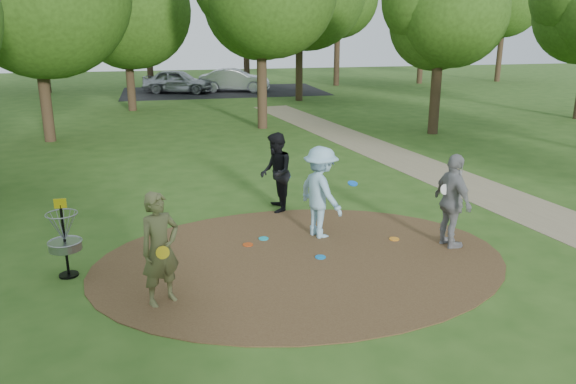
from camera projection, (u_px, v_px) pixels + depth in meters
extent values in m
plane|color=#2D5119|center=(301.00, 260.00, 11.38)|extent=(100.00, 100.00, 0.00)
cylinder|color=#47301C|center=(301.00, 260.00, 11.38)|extent=(8.40, 8.40, 0.02)
cube|color=#8C7A5B|center=(523.00, 207.00, 14.66)|extent=(7.55, 39.89, 0.01)
cube|color=black|center=(224.00, 91.00, 39.80)|extent=(14.00, 8.00, 0.01)
imported|color=brown|center=(160.00, 249.00, 9.38)|extent=(0.86, 0.78, 1.98)
cylinder|color=gold|center=(163.00, 253.00, 9.10)|extent=(0.22, 0.05, 0.22)
imported|color=#8FBED5|center=(321.00, 192.00, 12.39)|extent=(1.19, 1.52, 2.06)
cylinder|color=blue|center=(353.00, 183.00, 12.46)|extent=(0.25, 0.25, 0.08)
imported|color=black|center=(276.00, 173.00, 14.13)|extent=(0.88, 1.07, 2.02)
cylinder|color=blue|center=(287.00, 176.00, 14.28)|extent=(0.23, 0.11, 0.22)
imported|color=gray|center=(453.00, 201.00, 11.80)|extent=(0.61, 1.24, 2.04)
cylinder|color=white|center=(445.00, 189.00, 11.66)|extent=(0.23, 0.11, 0.22)
cylinder|color=#18ABC2|center=(264.00, 239.00, 12.46)|extent=(0.22, 0.22, 0.02)
cylinder|color=#0B78CA|center=(320.00, 257.00, 11.47)|extent=(0.22, 0.22, 0.02)
cylinder|color=#C03F13|center=(248.00, 245.00, 12.12)|extent=(0.22, 0.22, 0.02)
imported|color=#A6A9AE|center=(178.00, 81.00, 38.59)|extent=(5.09, 3.36, 1.61)
imported|color=#B4B7BC|center=(235.00, 80.00, 39.36)|extent=(5.11, 2.86, 1.59)
cylinder|color=orange|center=(394.00, 239.00, 12.44)|extent=(0.22, 0.22, 0.02)
cylinder|color=black|center=(65.00, 243.00, 10.49)|extent=(0.05, 0.05, 1.35)
cylinder|color=black|center=(69.00, 275.00, 10.68)|extent=(0.36, 0.36, 0.04)
cylinder|color=gray|center=(65.00, 246.00, 10.51)|extent=(0.60, 0.60, 0.16)
torus|color=gray|center=(65.00, 242.00, 10.49)|extent=(0.63, 0.63, 0.03)
torus|color=gray|center=(61.00, 214.00, 10.33)|extent=(0.58, 0.58, 0.02)
cube|color=yellow|center=(60.00, 203.00, 10.27)|extent=(0.22, 0.02, 0.18)
cylinder|color=#332316|center=(45.00, 94.00, 22.38)|extent=(0.44, 0.44, 3.80)
cylinder|color=#332316|center=(262.00, 82.00, 25.21)|extent=(0.44, 0.44, 4.18)
cylinder|color=#332316|center=(435.00, 92.00, 24.01)|extent=(0.44, 0.44, 3.61)
sphere|color=#274412|center=(441.00, 18.00, 23.14)|extent=(4.40, 4.40, 4.40)
cylinder|color=#332316|center=(130.00, 79.00, 30.55)|extent=(0.44, 0.44, 3.42)
sphere|color=#274412|center=(125.00, 14.00, 29.57)|extent=(6.07, 6.07, 6.07)
cylinder|color=#332316|center=(299.00, 65.00, 34.44)|extent=(0.44, 0.44, 4.37)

